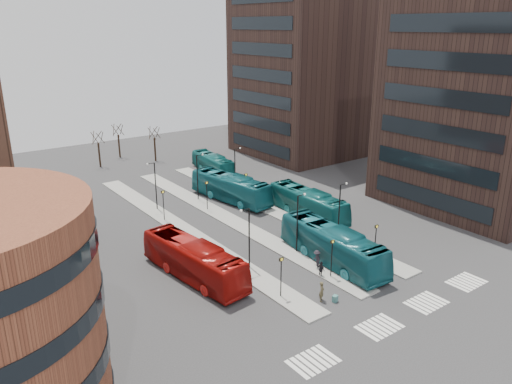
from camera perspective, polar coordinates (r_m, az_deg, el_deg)
ground at (r=40.16m, az=19.42°, el=-16.41°), size 160.00×160.00×0.00m
island_left at (r=57.65m, az=-8.27°, el=-4.31°), size 2.50×45.00×0.15m
island_mid at (r=60.46m, az=-3.28°, el=-3.03°), size 2.50×45.00×0.15m
island_right at (r=63.71m, az=1.23°, el=-1.84°), size 2.50×45.00×0.15m
suitcase at (r=43.72m, az=9.03°, el=-11.95°), size 0.55×0.49×0.58m
red_bus at (r=46.63m, az=-7.13°, el=-7.72°), size 4.40×13.03×3.56m
teal_bus_a at (r=49.65m, az=8.73°, el=-6.00°), size 4.05×13.44×3.69m
teal_bus_b at (r=66.12m, az=-2.93°, el=0.50°), size 4.86×13.22×3.60m
teal_bus_c at (r=60.95m, az=5.95°, el=-1.28°), size 3.23×12.27×3.39m
teal_bus_d at (r=79.36m, az=-4.98°, el=3.30°), size 3.36×10.63×2.91m
traveller at (r=43.39m, az=7.53°, el=-11.19°), size 0.78×0.74×1.80m
commuter_a at (r=47.07m, az=-4.32°, el=-8.73°), size 0.89×0.79×1.54m
commuter_b at (r=47.22m, az=7.44°, el=-8.76°), size 0.37×0.89×1.52m
commuter_c at (r=48.69m, az=6.96°, el=-7.64°), size 1.08×1.36×1.84m
crosswalk_stripes at (r=43.23m, az=16.34°, el=-13.35°), size 22.35×2.40×0.01m
tower_near at (r=69.46m, az=25.13°, el=10.84°), size 20.12×20.00×30.00m
tower_far at (r=90.73m, az=5.68°, el=13.90°), size 20.12×20.00×30.00m
sign_poles at (r=54.05m, az=0.42°, el=-3.03°), size 12.45×22.12×3.65m
lamp_posts at (r=58.02m, az=-1.73°, el=-0.26°), size 14.04×20.24×6.12m
bare_trees at (r=87.92m, az=-14.80°, el=5.11°), size 10.97×8.14×5.90m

